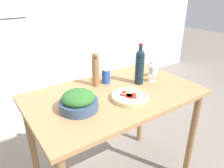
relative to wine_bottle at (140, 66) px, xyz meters
The scene contains 9 objects.
wall_back 1.92m from the wine_bottle, 97.89° to the left, with size 6.40×0.08×2.60m.
prep_counter 0.39m from the wine_bottle, behind, with size 1.29×0.78×0.93m.
wine_bottle is the anchor object (origin of this frame).
wine_glass_near 0.13m from the wine_bottle, 19.23° to the right, with size 0.07×0.07×0.14m.
wine_glass_far 0.20m from the wine_bottle, 12.30° to the left, with size 0.07×0.07×0.14m.
pepper_mill 0.35m from the wine_bottle, 152.28° to the left, with size 0.06×0.06×0.27m.
salad_bowl 0.60m from the wine_bottle, behind, with size 0.25×0.25×0.13m.
homemade_pizza 0.31m from the wine_bottle, 143.77° to the right, with size 0.27×0.27×0.04m.
salt_canister 0.28m from the wine_bottle, 143.93° to the left, with size 0.07×0.07×0.13m.
Camera 1 is at (-0.85, -1.18, 1.68)m, focal length 35.00 mm.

